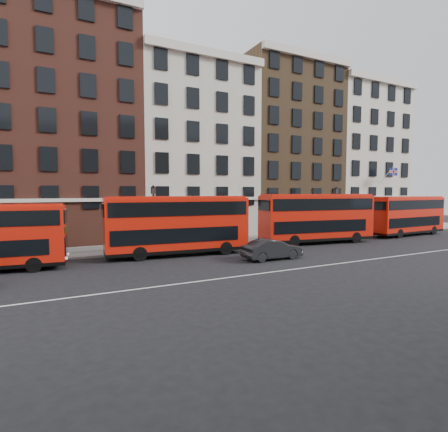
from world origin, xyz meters
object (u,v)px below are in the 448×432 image
bus_b (177,224)px  bus_d (407,215)px  car_front (272,249)px  bus_c (317,217)px  traffic_light (394,213)px

bus_b → bus_d: bearing=4.9°
bus_b → car_front: bus_b is taller
bus_b → bus_c: bearing=4.9°
traffic_light → car_front: bearing=-163.0°
traffic_light → bus_d: bearing=-107.5°
bus_c → traffic_light: 14.03m
bus_b → bus_c: (13.91, 0.00, 0.06)m
bus_c → car_front: bearing=-143.3°
bus_d → traffic_light: (0.68, 2.14, 0.10)m
bus_c → bus_d: 13.19m
bus_b → traffic_light: 27.87m
bus_b → traffic_light: bus_b is taller
car_front → traffic_light: size_ratio=1.37×
bus_c → car_front: size_ratio=2.54×
bus_b → bus_d: 27.11m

